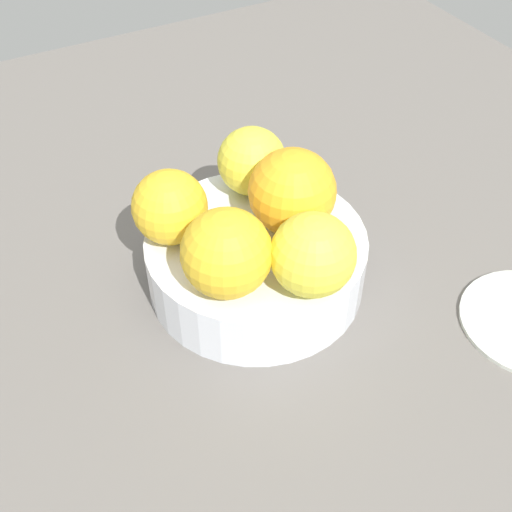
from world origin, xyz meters
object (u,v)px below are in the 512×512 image
Objects in this scene: fruit_bowl at (256,261)px; orange_in_bowl_2 at (313,255)px; orange_in_bowl_1 at (226,253)px; orange_in_bowl_0 at (290,189)px; orange_in_bowl_4 at (252,161)px; orange_in_bowl_3 at (170,207)px.

fruit_bowl is 2.87× the size of orange_in_bowl_2.
orange_in_bowl_1 is 1.06× the size of orange_in_bowl_2.
orange_in_bowl_1 reaches higher than orange_in_bowl_2.
orange_in_bowl_2 is (-3.16, -5.97, -0.21)cm from orange_in_bowl_1.
orange_in_bowl_4 is at bearing 5.35° from orange_in_bowl_0.
orange_in_bowl_3 is (7.74, 1.55, -0.39)cm from orange_in_bowl_1.
orange_in_bowl_1 is 1.14× the size of orange_in_bowl_4.
fruit_bowl is at bearing -50.04° from orange_in_bowl_1.
fruit_bowl is at bearing -120.74° from orange_in_bowl_3.
orange_in_bowl_0 reaches higher than orange_in_bowl_2.
orange_in_bowl_0 is 1.17× the size of orange_in_bowl_3.
orange_in_bowl_3 is 1.02× the size of orange_in_bowl_4.
orange_in_bowl_0 reaches higher than fruit_bowl.
orange_in_bowl_3 is at bearing 59.26° from fruit_bowl.
orange_in_bowl_2 is 1.07× the size of orange_in_bowl_4.
orange_in_bowl_3 is at bearing 105.58° from orange_in_bowl_4.
orange_in_bowl_0 is (0.42, -3.53, 6.74)cm from fruit_bowl.
fruit_bowl is at bearing 154.88° from orange_in_bowl_4.
orange_in_bowl_2 is 13.24cm from orange_in_bowl_3.
orange_in_bowl_0 is at bearing -108.71° from orange_in_bowl_3.
orange_in_bowl_2 is at bearing 172.56° from orange_in_bowl_4.
orange_in_bowl_0 is at bearing -17.01° from orange_in_bowl_2.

